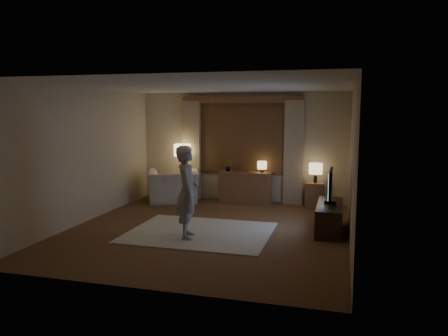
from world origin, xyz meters
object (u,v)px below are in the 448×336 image
(armchair, at_px, (174,187))
(side_table, at_px, (315,195))
(tv_stand, at_px, (330,217))
(person, at_px, (187,192))
(sideboard, at_px, (245,188))

(armchair, height_order, side_table, armchair)
(tv_stand, bearing_deg, person, -154.47)
(side_table, distance_m, tv_stand, 1.96)
(sideboard, bearing_deg, tv_stand, -44.37)
(tv_stand, relative_size, person, 0.89)
(armchair, bearing_deg, tv_stand, 135.06)
(side_table, relative_size, tv_stand, 0.40)
(tv_stand, bearing_deg, armchair, 156.87)
(sideboard, xyz_separation_m, armchair, (-1.65, -0.41, 0.03))
(armchair, bearing_deg, side_table, 164.41)
(tv_stand, height_order, person, person)
(sideboard, distance_m, armchair, 1.70)
(armchair, height_order, tv_stand, armchair)
(sideboard, height_order, side_table, sideboard)
(side_table, distance_m, person, 3.64)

